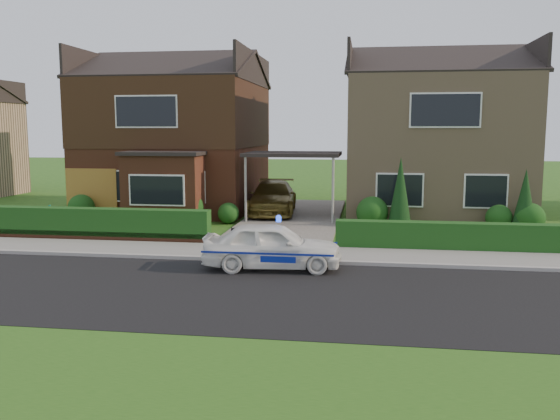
# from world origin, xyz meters

# --- Properties ---
(ground) EXTENTS (120.00, 120.00, 0.00)m
(ground) POSITION_xyz_m (0.00, 0.00, 0.00)
(ground) COLOR #255015
(ground) RESTS_ON ground
(road) EXTENTS (60.00, 6.00, 0.02)m
(road) POSITION_xyz_m (0.00, 0.00, 0.00)
(road) COLOR black
(road) RESTS_ON ground
(kerb) EXTENTS (60.00, 0.16, 0.12)m
(kerb) POSITION_xyz_m (0.00, 3.05, 0.06)
(kerb) COLOR #9E9993
(kerb) RESTS_ON ground
(sidewalk) EXTENTS (60.00, 2.00, 0.10)m
(sidewalk) POSITION_xyz_m (0.00, 4.10, 0.05)
(sidewalk) COLOR slate
(sidewalk) RESTS_ON ground
(grass_verge) EXTENTS (60.00, 4.00, 0.01)m
(grass_verge) POSITION_xyz_m (0.00, -5.00, 0.00)
(grass_verge) COLOR #255015
(grass_verge) RESTS_ON ground
(driveway) EXTENTS (3.80, 12.00, 0.12)m
(driveway) POSITION_xyz_m (0.00, 11.00, 0.06)
(driveway) COLOR #666059
(driveway) RESTS_ON ground
(house_left) EXTENTS (7.50, 9.53, 7.25)m
(house_left) POSITION_xyz_m (-5.78, 13.90, 3.81)
(house_left) COLOR brown
(house_left) RESTS_ON ground
(house_right) EXTENTS (7.50, 8.06, 7.25)m
(house_right) POSITION_xyz_m (5.80, 13.99, 3.66)
(house_right) COLOR tan
(house_right) RESTS_ON ground
(carport_link) EXTENTS (3.80, 3.00, 2.77)m
(carport_link) POSITION_xyz_m (0.00, 10.95, 2.66)
(carport_link) COLOR black
(carport_link) RESTS_ON ground
(garage_door) EXTENTS (2.20, 0.10, 2.10)m
(garage_door) POSITION_xyz_m (-8.25, 9.96, 1.05)
(garage_door) COLOR brown
(garage_door) RESTS_ON ground
(dwarf_wall) EXTENTS (7.70, 0.25, 0.36)m
(dwarf_wall) POSITION_xyz_m (-5.80, 5.30, 0.18)
(dwarf_wall) COLOR brown
(dwarf_wall) RESTS_ON ground
(hedge_left) EXTENTS (7.50, 0.55, 0.90)m
(hedge_left) POSITION_xyz_m (-5.80, 5.45, 0.00)
(hedge_left) COLOR #163912
(hedge_left) RESTS_ON ground
(hedge_right) EXTENTS (7.50, 0.55, 0.80)m
(hedge_right) POSITION_xyz_m (5.80, 5.35, 0.00)
(hedge_right) COLOR #163912
(hedge_right) RESTS_ON ground
(shrub_left_far) EXTENTS (1.08, 1.08, 1.08)m
(shrub_left_far) POSITION_xyz_m (-8.50, 9.50, 0.54)
(shrub_left_far) COLOR #163912
(shrub_left_far) RESTS_ON ground
(shrub_left_mid) EXTENTS (1.32, 1.32, 1.32)m
(shrub_left_mid) POSITION_xyz_m (-4.00, 9.30, 0.66)
(shrub_left_mid) COLOR #163912
(shrub_left_mid) RESTS_ON ground
(shrub_left_near) EXTENTS (0.84, 0.84, 0.84)m
(shrub_left_near) POSITION_xyz_m (-2.40, 9.60, 0.42)
(shrub_left_near) COLOR #163912
(shrub_left_near) RESTS_ON ground
(shrub_right_near) EXTENTS (1.20, 1.20, 1.20)m
(shrub_right_near) POSITION_xyz_m (3.20, 9.40, 0.60)
(shrub_right_near) COLOR #163912
(shrub_right_near) RESTS_ON ground
(shrub_right_mid) EXTENTS (0.96, 0.96, 0.96)m
(shrub_right_mid) POSITION_xyz_m (7.80, 9.50, 0.48)
(shrub_right_mid) COLOR #163912
(shrub_right_mid) RESTS_ON ground
(shrub_right_far) EXTENTS (1.08, 1.08, 1.08)m
(shrub_right_far) POSITION_xyz_m (8.80, 9.20, 0.54)
(shrub_right_far) COLOR #163912
(shrub_right_far) RESTS_ON ground
(conifer_a) EXTENTS (0.90, 0.90, 2.60)m
(conifer_a) POSITION_xyz_m (4.20, 9.20, 1.30)
(conifer_a) COLOR black
(conifer_a) RESTS_ON ground
(conifer_b) EXTENTS (0.90, 0.90, 2.20)m
(conifer_b) POSITION_xyz_m (8.60, 9.20, 1.10)
(conifer_b) COLOR black
(conifer_b) RESTS_ON ground
(police_car) EXTENTS (3.37, 3.78, 1.41)m
(police_car) POSITION_xyz_m (0.52, 2.30, 0.63)
(police_car) COLOR white
(police_car) RESTS_ON ground
(driveway_car) EXTENTS (2.26, 4.80, 1.35)m
(driveway_car) POSITION_xyz_m (-1.00, 11.94, 0.80)
(driveway_car) COLOR brown
(driveway_car) RESTS_ON driveway
(potted_plant_a) EXTENTS (0.48, 0.36, 0.83)m
(potted_plant_a) POSITION_xyz_m (-9.00, 7.82, 0.42)
(potted_plant_a) COLOR gray
(potted_plant_a) RESTS_ON ground
(potted_plant_b) EXTENTS (0.45, 0.40, 0.69)m
(potted_plant_b) POSITION_xyz_m (-7.82, 8.07, 0.35)
(potted_plant_b) COLOR gray
(potted_plant_b) RESTS_ON ground
(potted_plant_c) EXTENTS (0.43, 0.43, 0.67)m
(potted_plant_c) POSITION_xyz_m (-5.35, 9.00, 0.33)
(potted_plant_c) COLOR gray
(potted_plant_c) RESTS_ON ground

